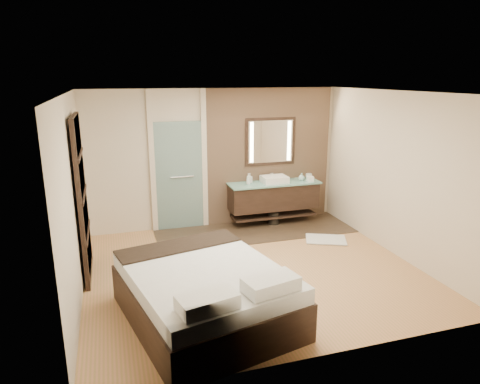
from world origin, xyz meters
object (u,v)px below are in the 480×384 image
object	(u,v)px
vanity	(274,196)
waste_bin	(274,218)
bed	(206,293)
mirror_unit	(270,142)

from	to	relation	value
vanity	waste_bin	distance (m)	0.45
bed	waste_bin	xyz separation A→B (m)	(2.08, 3.01, -0.21)
bed	waste_bin	size ratio (longest dim) A/B	9.32
vanity	waste_bin	bearing A→B (deg)	-105.70
bed	vanity	bearing A→B (deg)	42.80
waste_bin	mirror_unit	bearing A→B (deg)	86.43
vanity	waste_bin	world-z (taller)	vanity
vanity	waste_bin	xyz separation A→B (m)	(-0.02, -0.07, -0.45)
vanity	bed	distance (m)	3.73
vanity	waste_bin	size ratio (longest dim) A/B	6.91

